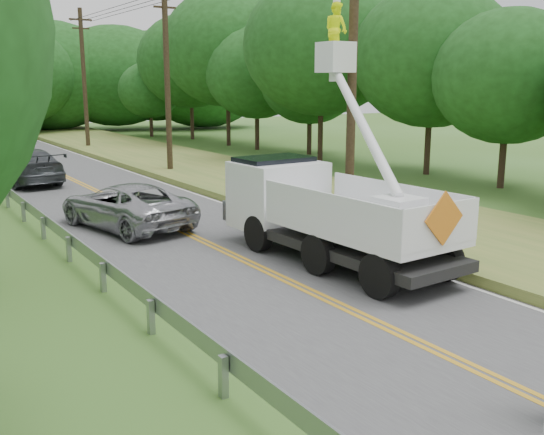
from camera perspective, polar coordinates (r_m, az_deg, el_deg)
ground at (r=11.85m, az=16.21°, el=-12.38°), size 140.00×140.00×0.00m
road at (r=23.05m, az=-10.78°, el=-0.05°), size 7.20×96.00×0.03m
guardrail at (r=22.68m, az=-21.15°, el=0.53°), size 0.18×48.00×0.77m
utility_poles at (r=27.41m, az=-3.70°, el=13.14°), size 1.60×43.30×10.00m
tall_grass_verge at (r=26.42m, az=3.63°, el=2.01°), size 7.00×96.00×0.30m
treeline_right at (r=40.18m, az=3.81°, el=14.34°), size 10.66×52.06×11.81m
bucket_truck at (r=17.85m, az=3.83°, el=1.91°), size 4.13×7.65×7.27m
suv_silver at (r=21.59m, az=-13.26°, el=1.09°), size 3.67×5.89×1.52m
suv_darkgrey at (r=32.61m, az=-21.74°, el=4.40°), size 3.07×6.09×1.70m
yard_sign at (r=19.69m, az=13.57°, el=-0.77°), size 0.50×0.04×0.72m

